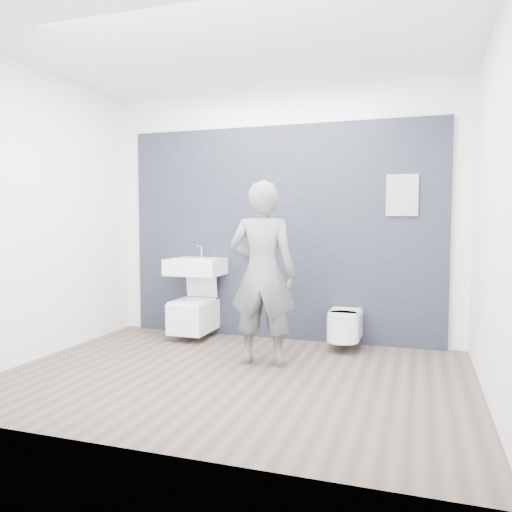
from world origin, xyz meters
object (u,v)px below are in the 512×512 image
(washbasin, at_px, (196,266))
(toilet_square, at_px, (194,314))
(toilet_rounded, at_px, (344,325))
(visitor, at_px, (262,273))

(washbasin, distance_m, toilet_square, 0.55)
(washbasin, xyz_separation_m, toilet_rounded, (1.71, -0.04, -0.56))
(toilet_square, relative_size, toilet_rounded, 1.44)
(washbasin, bearing_deg, visitor, -36.76)
(toilet_square, bearing_deg, toilet_rounded, 0.39)
(toilet_rounded, distance_m, visitor, 1.15)
(washbasin, relative_size, toilet_rounded, 1.12)
(toilet_square, distance_m, visitor, 1.40)
(toilet_rounded, xyz_separation_m, visitor, (-0.66, -0.74, 0.59))
(toilet_square, bearing_deg, visitor, -34.76)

